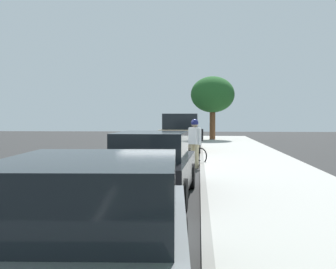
{
  "coord_description": "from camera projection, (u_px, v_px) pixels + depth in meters",
  "views": [
    {
      "loc": [
        1.68,
        -16.21,
        1.91
      ],
      "look_at": [
        0.56,
        -0.35,
        1.21
      ],
      "focal_mm": 46.97,
      "sensor_mm": 36.0,
      "label": 1
    }
  ],
  "objects": [
    {
      "name": "parked_suv_tan_mid",
      "position": [
        181.0,
        133.0,
        22.33
      ],
      "size": [
        1.99,
        4.71,
        1.99
      ],
      "color": "tan",
      "rests_on": "ground"
    },
    {
      "name": "sidewalk",
      "position": [
        256.0,
        166.0,
        16.09
      ],
      "size": [
        3.78,
        44.23,
        0.12
      ],
      "primitive_type": "cube",
      "color": "#A5A39D",
      "rests_on": "ground"
    },
    {
      "name": "parked_sedan_white_far",
      "position": [
        187.0,
        131.0,
        32.17
      ],
      "size": [
        2.0,
        4.48,
        1.52
      ],
      "color": "white",
      "rests_on": "ground"
    },
    {
      "name": "curb_edge",
      "position": [
        202.0,
        165.0,
        16.23
      ],
      "size": [
        0.16,
        44.23,
        0.12
      ],
      "primitive_type": "cube",
      "color": "gray",
      "rests_on": "ground"
    },
    {
      "name": "cyclist_with_backpack",
      "position": [
        195.0,
        138.0,
        15.88
      ],
      "size": [
        0.55,
        0.54,
        1.77
      ],
      "color": "#C6B284",
      "rests_on": "ground"
    },
    {
      "name": "lane_stripe_centre",
      "position": [
        82.0,
        166.0,
        16.53
      ],
      "size": [
        0.14,
        44.2,
        0.01
      ],
      "color": "white",
      "rests_on": "ground"
    },
    {
      "name": "bicycle_at_curb",
      "position": [
        190.0,
        157.0,
        16.36
      ],
      "size": [
        1.35,
        1.14,
        0.74
      ],
      "color": "black",
      "rests_on": "ground"
    },
    {
      "name": "parked_sedan_black_second",
      "position": [
        152.0,
        165.0,
        10.11
      ],
      "size": [
        1.98,
        4.47,
        1.52
      ],
      "color": "black",
      "rests_on": "ground"
    },
    {
      "name": "street_tree_mid_block",
      "position": [
        213.0,
        95.0,
        32.59
      ],
      "size": [
        3.25,
        3.25,
        4.68
      ],
      "color": "brown",
      "rests_on": "sidewalk"
    },
    {
      "name": "parked_sedan_grey_nearest",
      "position": [
        90.0,
        242.0,
        4.0
      ],
      "size": [
        2.0,
        4.48,
        1.52
      ],
      "color": "slate",
      "rests_on": "ground"
    },
    {
      "name": "ground",
      "position": [
        154.0,
        166.0,
        16.36
      ],
      "size": [
        70.78,
        70.78,
        0.0
      ],
      "primitive_type": "plane",
      "color": "#292929"
    },
    {
      "name": "lane_stripe_bike_edge",
      "position": [
        162.0,
        166.0,
        16.34
      ],
      "size": [
        0.12,
        44.23,
        0.01
      ],
      "primitive_type": "cube",
      "color": "white",
      "rests_on": "ground"
    }
  ]
}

